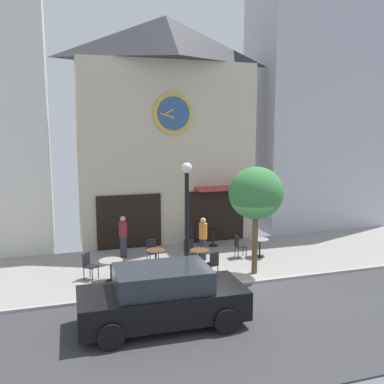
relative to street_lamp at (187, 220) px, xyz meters
name	(u,v)px	position (x,y,z in m)	size (l,w,h in m)	color
ground_plane	(242,286)	(1.50, -1.25, -2.04)	(24.92, 11.01, 0.13)	gray
clock_building	(167,127)	(0.67, 5.32, 3.10)	(7.79, 3.40, 9.90)	beige
neighbor_building_right	(315,107)	(8.78, 6.05, 4.13)	(6.59, 3.60, 12.28)	#B2B2BC
street_lamp	(187,220)	(0.00, 0.00, 0.00)	(0.36, 0.36, 3.96)	black
street_tree	(256,194)	(2.42, -0.26, 0.83)	(1.92, 1.73, 3.78)	brown
cafe_table_near_door	(111,266)	(-2.52, 0.43, -1.47)	(0.79, 0.79, 0.73)	black
cafe_table_rightmost	(156,256)	(-0.85, 1.08, -1.48)	(0.69, 0.69, 0.75)	black
cafe_table_center_right	(200,256)	(0.64, 0.55, -1.47)	(0.71, 0.71, 0.77)	black
cafe_table_center	(213,235)	(2.22, 3.41, -1.51)	(0.67, 0.67, 0.73)	black
cafe_table_near_curb	(260,244)	(3.45, 1.41, -1.51)	(0.68, 0.68, 0.73)	black
cafe_chair_under_awning	(152,250)	(-0.81, 1.90, -1.48)	(0.44, 0.44, 0.90)	black
cafe_chair_near_lamp	(239,245)	(2.62, 1.57, -1.48)	(0.42, 0.42, 0.90)	black
cafe_chair_facing_street	(189,250)	(0.52, 1.41, -1.48)	(0.41, 0.41, 0.90)	black
cafe_chair_left_end	(212,263)	(0.83, -0.26, -1.48)	(0.51, 0.51, 0.90)	black
cafe_chair_mid_row	(193,234)	(1.42, 3.71, -1.48)	(0.43, 0.43, 0.90)	black
cafe_chair_corner	(89,264)	(-3.21, 0.89, -1.48)	(0.56, 0.56, 0.90)	black
pedestrian_orange	(203,238)	(1.17, 1.71, -1.15)	(0.45, 0.45, 1.67)	#2D2D38
pedestrian_maroon	(123,236)	(-1.74, 2.95, -1.15)	(0.45, 0.45, 1.67)	#2D2D38
parked_car_black	(162,297)	(-1.62, -3.16, -1.25)	(4.34, 2.09, 1.55)	black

